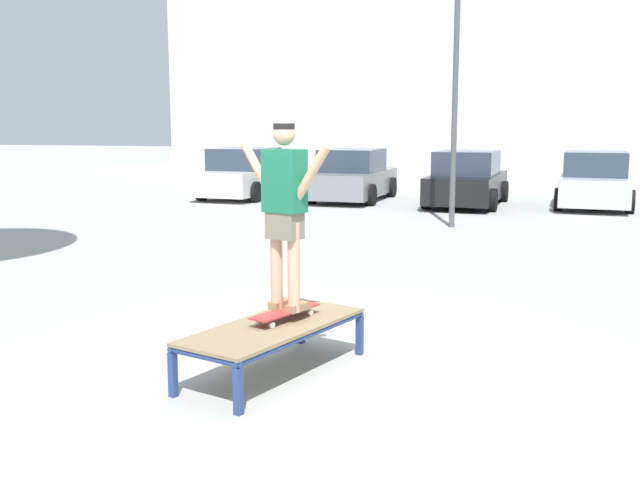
% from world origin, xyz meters
% --- Properties ---
extents(ground_plane, '(120.00, 120.00, 0.00)m').
position_xyz_m(ground_plane, '(0.00, 0.00, 0.00)').
color(ground_plane, '#A8A8A3').
extents(building_facade, '(40.68, 4.00, 10.80)m').
position_xyz_m(building_facade, '(2.81, 33.35, 5.40)').
color(building_facade, silver).
rests_on(building_facade, ground).
extents(skate_box, '(1.30, 2.04, 0.46)m').
position_xyz_m(skate_box, '(-0.25, -0.37, 0.41)').
color(skate_box, navy).
rests_on(skate_box, ground).
extents(skateboard, '(0.47, 0.82, 0.09)m').
position_xyz_m(skateboard, '(-0.20, -0.20, 0.54)').
color(skateboard, '#B23333').
rests_on(skateboard, skate_box).
extents(skater, '(0.96, 0.42, 1.69)m').
position_xyz_m(skater, '(-0.20, -0.20, 1.53)').
color(skater, tan).
rests_on(skater, skateboard).
extents(car_white, '(2.11, 4.30, 1.50)m').
position_xyz_m(car_white, '(-6.50, 14.72, 0.69)').
color(car_white, silver).
rests_on(car_white, ground).
extents(car_grey, '(2.03, 4.26, 1.50)m').
position_xyz_m(car_grey, '(-3.17, 14.78, 0.69)').
color(car_grey, slate).
rests_on(car_grey, ground).
extents(car_black, '(2.13, 4.31, 1.50)m').
position_xyz_m(car_black, '(0.16, 14.30, 0.69)').
color(car_black, black).
rests_on(car_black, ground).
extents(car_silver, '(2.12, 4.30, 1.50)m').
position_xyz_m(car_silver, '(3.49, 14.84, 0.69)').
color(car_silver, '#B7BABF').
rests_on(car_silver, ground).
extents(light_post, '(0.36, 0.36, 5.83)m').
position_xyz_m(light_post, '(0.24, 9.81, 3.83)').
color(light_post, '#4C4C51').
rests_on(light_post, ground).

